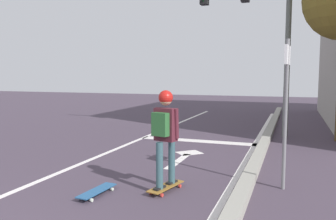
{
  "coord_description": "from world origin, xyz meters",
  "views": [
    {
      "loc": [
        4.06,
        -1.21,
        1.84
      ],
      "look_at": [
        1.4,
        6.08,
        1.06
      ],
      "focal_mm": 36.78,
      "sensor_mm": 36.0,
      "label": 1
    }
  ],
  "objects_px": {
    "skateboard": "(166,187)",
    "street_sign_post": "(286,93)",
    "skater": "(165,127)",
    "spare_skateboard": "(97,191)",
    "traffic_signal_mast": "(254,18)"
  },
  "relations": [
    {
      "from": "skateboard",
      "to": "street_sign_post",
      "type": "bearing_deg",
      "value": 23.01
    },
    {
      "from": "skater",
      "to": "spare_skateboard",
      "type": "height_order",
      "value": "skater"
    },
    {
      "from": "skater",
      "to": "skateboard",
      "type": "bearing_deg",
      "value": 76.58
    },
    {
      "from": "skateboard",
      "to": "street_sign_post",
      "type": "distance_m",
      "value": 2.43
    },
    {
      "from": "spare_skateboard",
      "to": "street_sign_post",
      "type": "relative_size",
      "value": 0.33
    },
    {
      "from": "skateboard",
      "to": "skater",
      "type": "relative_size",
      "value": 0.52
    },
    {
      "from": "skater",
      "to": "traffic_signal_mast",
      "type": "relative_size",
      "value": 0.31
    },
    {
      "from": "spare_skateboard",
      "to": "traffic_signal_mast",
      "type": "xyz_separation_m",
      "value": [
        1.6,
        6.29,
        3.47
      ]
    },
    {
      "from": "skateboard",
      "to": "street_sign_post",
      "type": "height_order",
      "value": "street_sign_post"
    },
    {
      "from": "skateboard",
      "to": "spare_skateboard",
      "type": "bearing_deg",
      "value": -149.66
    },
    {
      "from": "skateboard",
      "to": "traffic_signal_mast",
      "type": "bearing_deg",
      "value": 83.34
    },
    {
      "from": "skateboard",
      "to": "spare_skateboard",
      "type": "height_order",
      "value": "skateboard"
    },
    {
      "from": "traffic_signal_mast",
      "to": "street_sign_post",
      "type": "bearing_deg",
      "value": -77.73
    },
    {
      "from": "spare_skateboard",
      "to": "traffic_signal_mast",
      "type": "bearing_deg",
      "value": 75.71
    },
    {
      "from": "skater",
      "to": "spare_skateboard",
      "type": "relative_size",
      "value": 1.91
    }
  ]
}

